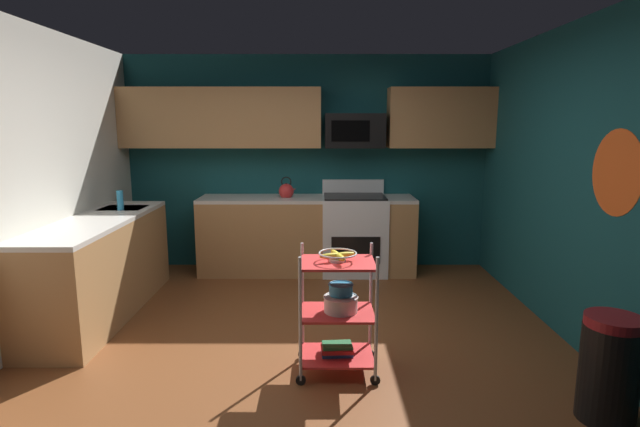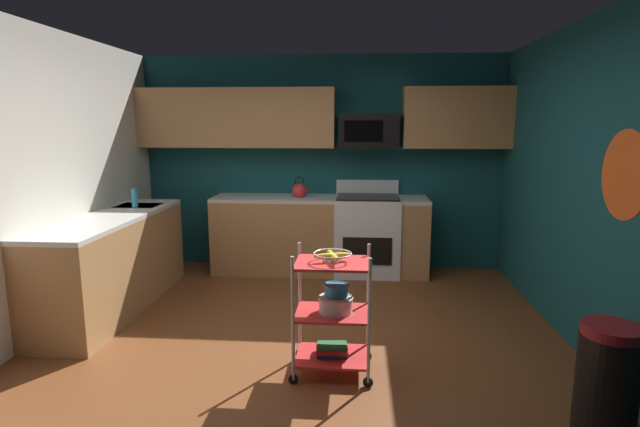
# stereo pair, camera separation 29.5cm
# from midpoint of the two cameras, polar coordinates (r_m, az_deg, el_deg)

# --- Properties ---
(floor) EXTENTS (4.40, 4.80, 0.04)m
(floor) POSITION_cam_midpoint_polar(r_m,az_deg,el_deg) (4.20, -0.19, -15.20)
(floor) COLOR brown
(floor) RESTS_ON ground
(wall_back) EXTENTS (4.52, 0.06, 2.60)m
(wall_back) POSITION_cam_midpoint_polar(r_m,az_deg,el_deg) (6.24, 1.58, 5.76)
(wall_back) COLOR #14474C
(wall_back) RESTS_ON ground
(wall_left) EXTENTS (0.06, 4.80, 2.60)m
(wall_left) POSITION_cam_midpoint_polar(r_m,az_deg,el_deg) (4.58, -29.29, 2.85)
(wall_left) COLOR silver
(wall_left) RESTS_ON ground
(wall_right) EXTENTS (0.06, 4.80, 2.60)m
(wall_right) POSITION_cam_midpoint_polar(r_m,az_deg,el_deg) (4.27, 31.17, 2.24)
(wall_right) COLOR #14474C
(wall_right) RESTS_ON ground
(wall_flower_decal) EXTENTS (0.00, 0.61, 0.61)m
(wall_flower_decal) POSITION_cam_midpoint_polar(r_m,az_deg,el_deg) (3.93, 33.26, 3.68)
(wall_flower_decal) COLOR #E5591E
(counter_run) EXTENTS (3.48, 2.75, 0.92)m
(counter_run) POSITION_cam_midpoint_polar(r_m,az_deg,el_deg) (5.55, -8.06, -3.66)
(counter_run) COLOR #B27F4C
(counter_run) RESTS_ON ground
(oven_range) EXTENTS (0.76, 0.65, 1.10)m
(oven_range) POSITION_cam_midpoint_polar(r_m,az_deg,el_deg) (6.04, 6.77, -2.35)
(oven_range) COLOR white
(oven_range) RESTS_ON ground
(upper_cabinets) EXTENTS (4.40, 0.33, 0.70)m
(upper_cabinets) POSITION_cam_midpoint_polar(r_m,az_deg,el_deg) (6.03, 0.30, 10.84)
(upper_cabinets) COLOR #B27F4C
(microwave) EXTENTS (0.70, 0.39, 0.40)m
(microwave) POSITION_cam_midpoint_polar(r_m,az_deg,el_deg) (6.00, 6.97, 9.34)
(microwave) COLOR black
(rolling_cart) EXTENTS (0.59, 0.42, 0.91)m
(rolling_cart) POSITION_cam_midpoint_polar(r_m,az_deg,el_deg) (3.64, 3.78, -11.25)
(rolling_cart) COLOR silver
(rolling_cart) RESTS_ON ground
(fruit_bowl) EXTENTS (0.27, 0.27, 0.07)m
(fruit_bowl) POSITION_cam_midpoint_polar(r_m,az_deg,el_deg) (3.51, 3.86, -4.81)
(fruit_bowl) COLOR silver
(fruit_bowl) RESTS_ON rolling_cart
(mixing_bowl_large) EXTENTS (0.25, 0.25, 0.11)m
(mixing_bowl_large) POSITION_cam_midpoint_polar(r_m,az_deg,el_deg) (3.62, 4.18, -10.28)
(mixing_bowl_large) COLOR silver
(mixing_bowl_large) RESTS_ON rolling_cart
(mixing_bowl_small) EXTENTS (0.18, 0.18, 0.08)m
(mixing_bowl_small) POSITION_cam_midpoint_polar(r_m,az_deg,el_deg) (3.61, 4.22, -8.63)
(mixing_bowl_small) COLOR #338CBF
(mixing_bowl_small) RESTS_ON rolling_cart
(book_stack) EXTENTS (0.24, 0.18, 0.08)m
(book_stack) POSITION_cam_midpoint_polar(r_m,az_deg,el_deg) (3.75, 3.73, -15.26)
(book_stack) COLOR #1E4C8C
(book_stack) RESTS_ON rolling_cart
(kettle) EXTENTS (0.21, 0.18, 0.26)m
(kettle) POSITION_cam_midpoint_polar(r_m,az_deg,el_deg) (5.96, -0.93, 2.62)
(kettle) COLOR red
(kettle) RESTS_ON counter_run
(dish_soap_bottle) EXTENTS (0.06, 0.06, 0.20)m
(dish_soap_bottle) POSITION_cam_midpoint_polar(r_m,az_deg,el_deg) (5.49, -18.96, 1.66)
(dish_soap_bottle) COLOR #2D8CBF
(dish_soap_bottle) RESTS_ON counter_run
(trash_can) EXTENTS (0.34, 0.42, 0.66)m
(trash_can) POSITION_cam_midpoint_polar(r_m,az_deg,el_deg) (3.53, 32.13, -15.81)
(trash_can) COLOR black
(trash_can) RESTS_ON ground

